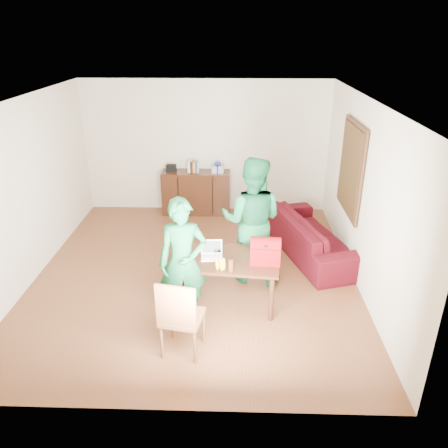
{
  "coord_description": "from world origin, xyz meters",
  "views": [
    {
      "loc": [
        0.64,
        -6.04,
        3.61
      ],
      "look_at": [
        0.47,
        -0.57,
        1.13
      ],
      "focal_mm": 35.0,
      "sensor_mm": 36.0,
      "label": 1
    }
  ],
  "objects_px": {
    "table": "(224,263)",
    "chair": "(182,330)",
    "red_bag": "(265,253)",
    "laptop": "(212,255)",
    "sofa": "(312,235)",
    "person_near": "(183,262)",
    "bottle": "(231,264)",
    "person_far": "(252,221)"
  },
  "relations": [
    {
      "from": "table",
      "to": "chair",
      "type": "xyz_separation_m",
      "value": [
        -0.46,
        -1.06,
        -0.33
      ]
    },
    {
      "from": "chair",
      "to": "red_bag",
      "type": "distance_m",
      "value": 1.49
    },
    {
      "from": "laptop",
      "to": "sofa",
      "type": "relative_size",
      "value": 0.13
    },
    {
      "from": "person_near",
      "to": "bottle",
      "type": "bearing_deg",
      "value": -4.44
    },
    {
      "from": "bottle",
      "to": "laptop",
      "type": "bearing_deg",
      "value": 128.06
    },
    {
      "from": "red_bag",
      "to": "bottle",
      "type": "bearing_deg",
      "value": -149.04
    },
    {
      "from": "bottle",
      "to": "red_bag",
      "type": "xyz_separation_m",
      "value": [
        0.45,
        0.23,
        0.05
      ]
    },
    {
      "from": "chair",
      "to": "red_bag",
      "type": "xyz_separation_m",
      "value": [
        1.02,
        0.94,
        0.56
      ]
    },
    {
      "from": "laptop",
      "to": "chair",
      "type": "bearing_deg",
      "value": -109.97
    },
    {
      "from": "laptop",
      "to": "table",
      "type": "bearing_deg",
      "value": 1.66
    },
    {
      "from": "laptop",
      "to": "red_bag",
      "type": "relative_size",
      "value": 0.77
    },
    {
      "from": "person_near",
      "to": "red_bag",
      "type": "distance_m",
      "value": 1.1
    },
    {
      "from": "person_far",
      "to": "chair",
      "type": "bearing_deg",
      "value": 74.77
    },
    {
      "from": "chair",
      "to": "laptop",
      "type": "xyz_separation_m",
      "value": [
        0.3,
        1.05,
        0.46
      ]
    },
    {
      "from": "laptop",
      "to": "red_bag",
      "type": "bearing_deg",
      "value": -12.84
    },
    {
      "from": "person_far",
      "to": "bottle",
      "type": "relative_size",
      "value": 10.03
    },
    {
      "from": "bottle",
      "to": "sofa",
      "type": "relative_size",
      "value": 0.08
    },
    {
      "from": "chair",
      "to": "red_bag",
      "type": "bearing_deg",
      "value": 53.64
    },
    {
      "from": "sofa",
      "to": "laptop",
      "type": "bearing_deg",
      "value": 116.22
    },
    {
      "from": "chair",
      "to": "laptop",
      "type": "height_order",
      "value": "chair"
    },
    {
      "from": "person_near",
      "to": "laptop",
      "type": "height_order",
      "value": "person_near"
    },
    {
      "from": "person_near",
      "to": "person_far",
      "type": "height_order",
      "value": "person_far"
    },
    {
      "from": "table",
      "to": "sofa",
      "type": "xyz_separation_m",
      "value": [
        1.48,
        1.54,
        -0.29
      ]
    },
    {
      "from": "person_near",
      "to": "red_bag",
      "type": "xyz_separation_m",
      "value": [
        1.07,
        0.27,
        0.0
      ]
    },
    {
      "from": "table",
      "to": "chair",
      "type": "height_order",
      "value": "chair"
    },
    {
      "from": "person_near",
      "to": "laptop",
      "type": "xyz_separation_m",
      "value": [
        0.35,
        0.38,
        -0.1
      ]
    },
    {
      "from": "person_far",
      "to": "sofa",
      "type": "distance_m",
      "value": 1.51
    },
    {
      "from": "bottle",
      "to": "red_bag",
      "type": "relative_size",
      "value": 0.49
    },
    {
      "from": "chair",
      "to": "person_far",
      "type": "relative_size",
      "value": 0.53
    },
    {
      "from": "person_near",
      "to": "bottle",
      "type": "height_order",
      "value": "person_near"
    },
    {
      "from": "laptop",
      "to": "red_bag",
      "type": "distance_m",
      "value": 0.74
    },
    {
      "from": "person_near",
      "to": "red_bag",
      "type": "relative_size",
      "value": 4.31
    },
    {
      "from": "chair",
      "to": "bottle",
      "type": "height_order",
      "value": "chair"
    },
    {
      "from": "person_far",
      "to": "laptop",
      "type": "xyz_separation_m",
      "value": [
        -0.56,
        -0.7,
        -0.22
      ]
    },
    {
      "from": "table",
      "to": "sofa",
      "type": "distance_m",
      "value": 2.15
    },
    {
      "from": "person_far",
      "to": "bottle",
      "type": "xyz_separation_m",
      "value": [
        -0.29,
        -1.04,
        -0.16
      ]
    },
    {
      "from": "person_far",
      "to": "sofa",
      "type": "relative_size",
      "value": 0.84
    },
    {
      "from": "sofa",
      "to": "person_far",
      "type": "bearing_deg",
      "value": 111.15
    },
    {
      "from": "laptop",
      "to": "sofa",
      "type": "bearing_deg",
      "value": 39.3
    },
    {
      "from": "person_far",
      "to": "red_bag",
      "type": "relative_size",
      "value": 4.89
    },
    {
      "from": "person_near",
      "to": "table",
      "type": "bearing_deg",
      "value": 29.99
    },
    {
      "from": "sofa",
      "to": "chair",
      "type": "bearing_deg",
      "value": 126.11
    }
  ]
}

